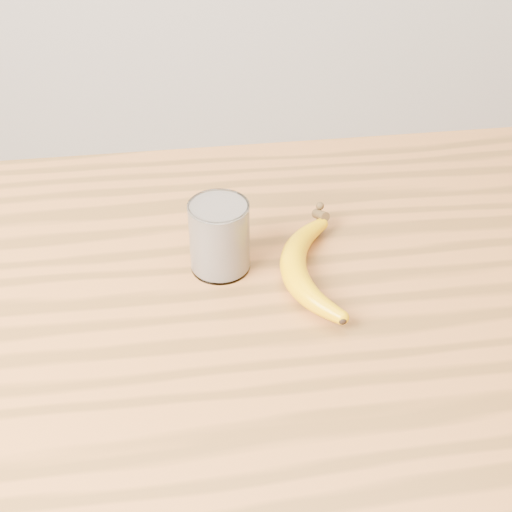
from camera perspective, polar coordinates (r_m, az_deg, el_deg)
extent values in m
cube|color=#9E5F2B|center=(1.02, 4.26, -2.84)|extent=(1.20, 0.80, 0.04)
cylinder|color=brown|center=(1.60, -18.62, -8.73)|extent=(0.06, 0.06, 0.86)
cylinder|color=brown|center=(1.72, 19.31, -5.16)|extent=(0.06, 0.06, 0.86)
cylinder|color=white|center=(1.00, -2.94, 1.54)|extent=(0.08, 0.08, 0.11)
torus|color=white|center=(0.97, -3.04, 4.02)|extent=(0.08, 0.08, 0.00)
cylinder|color=beige|center=(1.00, -2.94, 1.54)|extent=(0.08, 0.08, 0.10)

